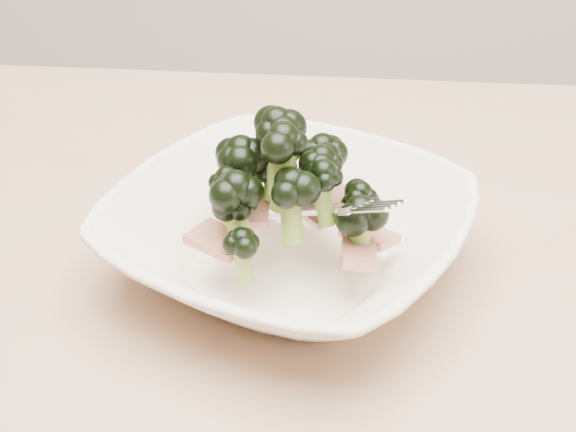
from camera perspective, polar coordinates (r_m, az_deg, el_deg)
The scene contains 2 objects.
dining_table at distance 0.68m, azimuth 1.22°, elevation -11.40°, with size 1.20×0.80×0.75m.
broccoli_dish at distance 0.61m, azimuth -0.01°, elevation -0.72°, with size 0.35×0.35×0.14m.
Camera 1 is at (0.03, -0.49, 1.13)m, focal length 50.00 mm.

